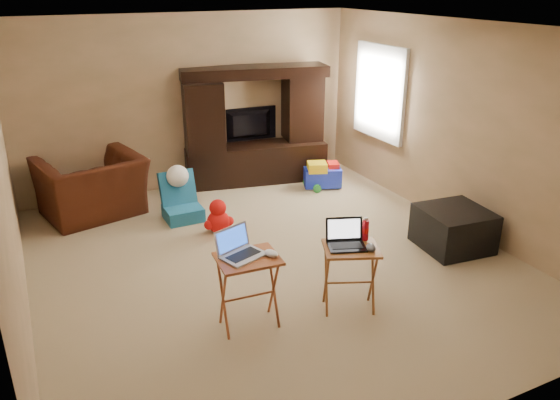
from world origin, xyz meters
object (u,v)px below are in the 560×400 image
ottoman (453,229)px  mouse_right (371,247)px  mouse_left (271,253)px  water_bottle (365,230)px  recliner (92,187)px  child_rocker (182,197)px  tray_table_right (350,278)px  laptop_left (243,244)px  tray_table_left (249,292)px  laptop_right (347,236)px  push_toy (323,174)px  television (250,125)px  entertainment_center (255,126)px  plush_toy (218,216)px

ottoman → mouse_right: 1.85m
mouse_left → water_bottle: size_ratio=0.70×
recliner → child_rocker: bearing=133.7°
tray_table_right → laptop_left: size_ratio=1.79×
water_bottle → tray_table_left: bearing=175.9°
laptop_left → laptop_right: laptop_left is taller
push_toy → television: bearing=151.8°
laptop_left → laptop_right: (0.94, -0.17, -0.04)m
child_rocker → ottoman: (2.59, -2.15, -0.07)m
push_toy → laptop_right: bearing=-95.8°
entertainment_center → plush_toy: bearing=-116.5°
entertainment_center → tray_table_right: bearing=-88.7°
water_bottle → mouse_right: bearing=-109.3°
mouse_left → ottoman: bearing=10.3°
push_toy → ottoman: bearing=-60.3°
mouse_right → water_bottle: (0.07, 0.20, 0.07)m
plush_toy → mouse_left: mouse_left is taller
recliner → laptop_right: size_ratio=3.60×
recliner → tray_table_right: recliner is taller
laptop_right → laptop_left: bearing=-170.2°
recliner → child_rocker: recliner is taller
entertainment_center → push_toy: entertainment_center is taller
entertainment_center → mouse_left: bearing=-100.3°
child_rocker → plush_toy: 0.64m
plush_toy → entertainment_center: bearing=52.1°
television → plush_toy: 2.15m
entertainment_center → mouse_right: size_ratio=16.21×
entertainment_center → television: size_ratio=2.41×
tray_table_right → laptop_left: (-0.98, 0.19, 0.49)m
plush_toy → push_toy: bearing=22.2°
laptop_left → laptop_right: size_ratio=1.07×
recliner → push_toy: recliner is taller
tray_table_right → push_toy: bearing=87.0°
television → laptop_left: bearing=71.3°
mouse_right → ottoman: bearing=22.2°
child_rocker → ottoman: size_ratio=0.85×
tray_table_right → mouse_left: (-0.76, 0.09, 0.40)m
plush_toy → child_rocker: bearing=116.2°
recliner → plush_toy: bearing=123.2°
push_toy → ottoman: (0.37, -2.38, 0.03)m
push_toy → mouse_right: size_ratio=4.19×
child_rocker → push_toy: (2.23, 0.22, -0.10)m
laptop_left → mouse_left: (0.22, -0.10, -0.09)m
push_toy → tray_table_right: tray_table_right is taller
television → recliner: television is taller
push_toy → mouse_left: size_ratio=3.93×
television → ottoman: (1.15, -3.28, -0.60)m
child_rocker → mouse_left: mouse_left is taller
recliner → mouse_right: 4.00m
water_bottle → laptop_right: bearing=-166.0°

